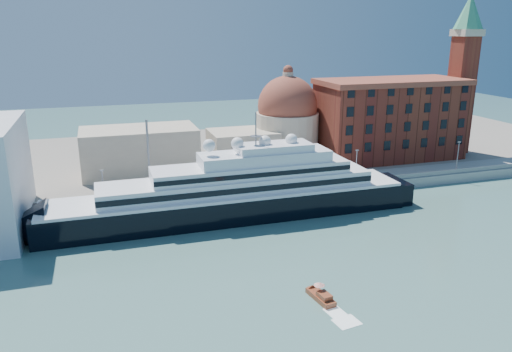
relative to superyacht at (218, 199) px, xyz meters
name	(u,v)px	position (x,y,z in m)	size (l,w,h in m)	color
ground	(287,260)	(7.01, -23.00, -4.56)	(400.00, 400.00, 0.00)	#3D6964
quay	(236,195)	(7.01, 11.00, -3.31)	(180.00, 10.00, 2.50)	gray
land	(201,155)	(7.01, 52.00, -3.56)	(260.00, 72.00, 2.00)	slate
quay_fence	(241,193)	(7.01, 6.50, -1.46)	(180.00, 0.10, 1.20)	slate
superyacht	(218,199)	(0.00, 0.00, 0.00)	(88.40, 12.26, 26.42)	black
water_taxi	(321,296)	(6.97, -37.20, -3.91)	(2.71, 5.93, 2.71)	maroon
warehouse	(390,118)	(59.01, 29.00, 9.23)	(43.00, 19.00, 23.25)	maroon
campanile	(464,65)	(83.01, 29.00, 24.20)	(8.40, 8.40, 47.00)	maroon
church	(235,134)	(13.40, 34.72, 6.35)	(66.00, 18.00, 25.50)	beige
lamp_posts	(183,166)	(-5.66, 9.27, 5.28)	(120.80, 2.40, 18.00)	slate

